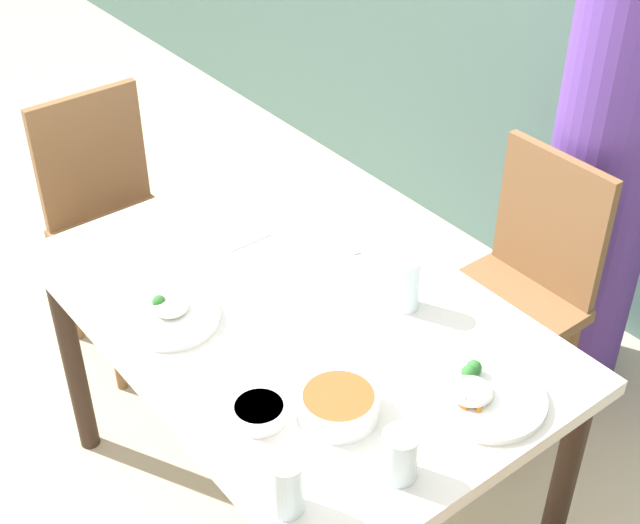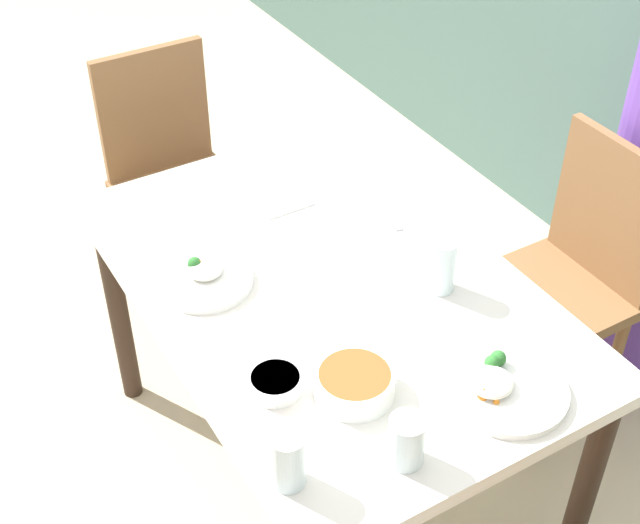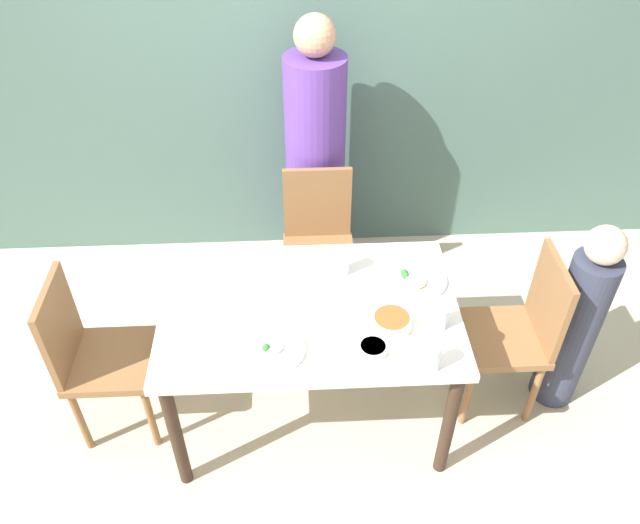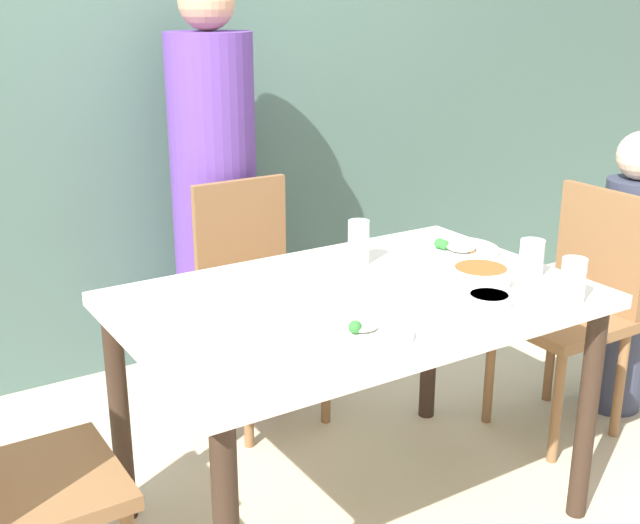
% 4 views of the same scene
% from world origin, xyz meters
% --- Properties ---
extents(ground_plane, '(10.00, 10.00, 0.00)m').
position_xyz_m(ground_plane, '(0.00, 0.00, 0.00)').
color(ground_plane, beige).
extents(wall_back, '(10.00, 0.06, 2.70)m').
position_xyz_m(wall_back, '(0.00, 1.45, 1.35)').
color(wall_back, '#4C6B60').
rests_on(wall_back, ground_plane).
extents(dining_table, '(1.33, 0.86, 0.75)m').
position_xyz_m(dining_table, '(0.00, 0.00, 0.66)').
color(dining_table, silver).
rests_on(dining_table, ground_plane).
extents(chair_adult_spot, '(0.40, 0.40, 0.90)m').
position_xyz_m(chair_adult_spot, '(0.08, 0.77, 0.49)').
color(chair_adult_spot, brown).
rests_on(chair_adult_spot, ground_plane).
extents(chair_child_spot, '(0.40, 0.40, 0.90)m').
position_xyz_m(chair_child_spot, '(1.00, 0.04, 0.49)').
color(chair_child_spot, brown).
rests_on(chair_child_spot, ground_plane).
extents(chair_empty_left, '(0.40, 0.40, 0.90)m').
position_xyz_m(chair_empty_left, '(-1.00, -0.01, 0.49)').
color(chair_empty_left, brown).
rests_on(chair_empty_left, ground_plane).
extents(person_adult, '(0.34, 0.34, 1.65)m').
position_xyz_m(person_adult, '(0.08, 1.11, 0.76)').
color(person_adult, '#5B3893').
rests_on(person_adult, ground_plane).
extents(person_child, '(0.22, 0.22, 1.10)m').
position_xyz_m(person_child, '(1.28, 0.04, 0.52)').
color(person_child, '#33384C').
rests_on(person_child, ground_plane).
extents(bowl_curry, '(0.17, 0.17, 0.06)m').
position_xyz_m(bowl_curry, '(0.35, -0.14, 0.78)').
color(bowl_curry, white).
rests_on(bowl_curry, dining_table).
extents(plate_rice_adult, '(0.23, 0.23, 0.05)m').
position_xyz_m(plate_rice_adult, '(-0.15, -0.26, 0.76)').
color(plate_rice_adult, white).
rests_on(plate_rice_adult, dining_table).
extents(plate_rice_child, '(0.26, 0.26, 0.05)m').
position_xyz_m(plate_rice_child, '(0.51, 0.13, 0.76)').
color(plate_rice_child, white).
rests_on(plate_rice_child, dining_table).
extents(bowl_rice_small, '(0.12, 0.12, 0.04)m').
position_xyz_m(bowl_rice_small, '(0.25, -0.28, 0.77)').
color(bowl_rice_small, white).
rests_on(bowl_rice_small, dining_table).
extents(glass_water_tall, '(0.07, 0.07, 0.14)m').
position_xyz_m(glass_water_tall, '(0.16, 0.22, 0.82)').
color(glass_water_tall, silver).
rests_on(glass_water_tall, dining_table).
extents(glass_water_short, '(0.07, 0.07, 0.13)m').
position_xyz_m(glass_water_short, '(0.48, -0.37, 0.81)').
color(glass_water_short, silver).
rests_on(glass_water_short, dining_table).
extents(glass_water_center, '(0.07, 0.07, 0.11)m').
position_xyz_m(glass_water_center, '(0.55, -0.15, 0.80)').
color(glass_water_center, silver).
rests_on(glass_water_center, dining_table).
extents(napkin_folded, '(0.14, 0.14, 0.01)m').
position_xyz_m(napkin_folded, '(-0.36, 0.07, 0.75)').
color(napkin_folded, white).
rests_on(napkin_folded, dining_table).
extents(fork_steel, '(0.18, 0.07, 0.01)m').
position_xyz_m(fork_steel, '(-0.17, 0.29, 0.75)').
color(fork_steel, silver).
rests_on(fork_steel, dining_table).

